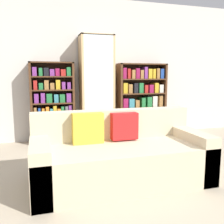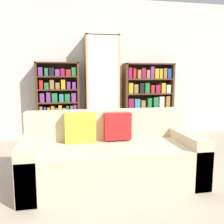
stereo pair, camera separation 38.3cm
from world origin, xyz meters
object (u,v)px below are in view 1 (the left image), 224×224
Objects in this scene: wine_bottle at (139,145)px; couch at (120,157)px; bookshelf_left at (53,104)px; bookshelf_right at (141,101)px; display_cabinet at (97,89)px.

couch is at bearing -125.80° from wine_bottle.
bookshelf_left is (-0.64, 2.00, 0.42)m from couch.
bookshelf_right is at bearing 60.59° from couch.
couch is at bearing -95.58° from display_cabinet.
wine_bottle is (-0.56, -1.21, -0.55)m from bookshelf_right.
wine_bottle is at bearing -114.75° from bookshelf_right.
display_cabinet is 1.50m from wine_bottle.
display_cabinet is at bearing -179.00° from bookshelf_right.
display_cabinet is at bearing 107.47° from wine_bottle.
bookshelf_right is 3.69× the size of wine_bottle.
couch is 5.04× the size of wine_bottle.
display_cabinet is (0.83, -0.02, 0.28)m from bookshelf_left.
couch is 0.98m from wine_bottle.
bookshelf_right is 1.45m from wine_bottle.
couch is at bearing -119.41° from bookshelf_right.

